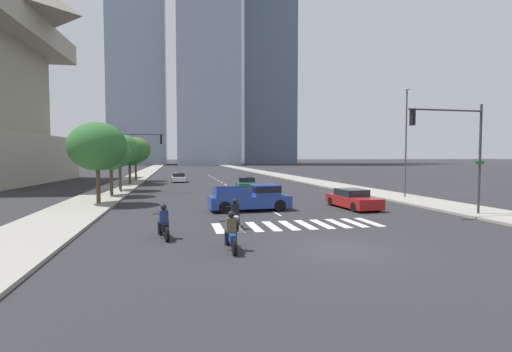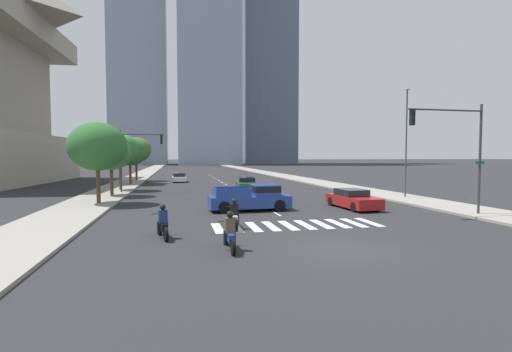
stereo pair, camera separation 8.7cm
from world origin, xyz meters
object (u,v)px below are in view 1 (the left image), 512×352
street_tree_nearest (97,147)px  street_tree_third (120,149)px  traffic_signal_near (455,139)px  motorcycle_lead (163,225)px  street_tree_fourth (129,151)px  sedan_white_0 (179,178)px  street_lamp_east (406,135)px  pickup_truck (253,198)px  traffic_signal_far (137,150)px  motorcycle_third (235,217)px  street_tree_fifth (135,150)px  sedan_green_1 (246,184)px  sedan_red_2 (353,199)px  street_tree_second (111,153)px  motorcycle_trailing (231,235)px

street_tree_nearest → street_tree_third: (-0.00, 11.02, 0.02)m
traffic_signal_near → motorcycle_lead: bearing=8.1°
motorcycle_lead → street_tree_fourth: 32.07m
sedan_white_0 → street_lamp_east: size_ratio=0.52×
pickup_truck → traffic_signal_far: traffic_signal_far is taller
motorcycle_third → street_tree_fifth: 38.28m
pickup_truck → traffic_signal_near: traffic_signal_near is taller
motorcycle_lead → street_tree_third: size_ratio=0.36×
street_tree_fourth → sedan_white_0: bearing=37.8°
street_tree_third → street_tree_fifth: size_ratio=0.94×
street_lamp_east → pickup_truck: bearing=-163.5°
motorcycle_lead → street_tree_third: (-4.91, 23.29, 3.65)m
sedan_white_0 → sedan_green_1: size_ratio=0.95×
sedan_white_0 → sedan_red_2: bearing=-159.5°
sedan_red_2 → street_tree_nearest: (-17.18, 5.35, 3.61)m
motorcycle_lead → traffic_signal_far: traffic_signal_far is taller
traffic_signal_far → street_lamp_east: (22.25, -9.36, 1.11)m
motorcycle_lead → motorcycle_third: 3.67m
street_tree_second → street_tree_fifth: (0.00, 20.75, 0.62)m
motorcycle_third → sedan_white_0: (-2.39, 34.52, -0.02)m
street_tree_second → street_tree_third: (0.00, 5.35, 0.45)m
motorcycle_lead → street_tree_second: size_ratio=0.40×
sedan_white_0 → pickup_truck: bearing=-171.8°
motorcycle_third → sedan_white_0: bearing=6.9°
street_tree_second → street_tree_fifth: size_ratio=0.85×
motorcycle_trailing → street_tree_nearest: bearing=26.0°
sedan_white_0 → motorcycle_third: bearing=-176.8°
motorcycle_lead → pickup_truck: 9.12m
street_tree_third → street_tree_fourth: street_tree_fourth is taller
street_tree_fifth → motorcycle_trailing: bearing=-79.8°
sedan_red_2 → street_tree_nearest: street_tree_nearest is taller
motorcycle_trailing → traffic_signal_far: (-5.57, 23.35, 3.56)m
motorcycle_lead → sedan_white_0: bearing=-13.9°
motorcycle_third → street_tree_fifth: (-8.25, 37.18, 3.82)m
street_tree_third → street_tree_fifth: 15.40m
pickup_truck → traffic_signal_far: (-8.50, 13.43, 3.33)m
motorcycle_third → street_tree_nearest: (-8.25, 10.76, 3.63)m
pickup_truck → sedan_white_0: size_ratio=1.13×
motorcycle_lead → motorcycle_trailing: bearing=-148.2°
motorcycle_third → traffic_signal_near: bearing=-83.5°
pickup_truck → street_tree_fifth: 33.26m
motorcycle_lead → street_tree_fourth: bearing=-3.5°
sedan_red_2 → street_lamp_east: street_lamp_east is taller
motorcycle_lead → traffic_signal_far: size_ratio=0.35×
traffic_signal_near → traffic_signal_far: bearing=-43.6°
motorcycle_trailing → street_tree_fifth: 42.14m
sedan_green_1 → motorcycle_trailing: bearing=-7.1°
motorcycle_lead → street_tree_second: (-4.91, 17.94, 3.21)m
street_tree_nearest → street_lamp_east: bearing=-2.1°
street_tree_nearest → street_tree_fifth: size_ratio=0.96×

